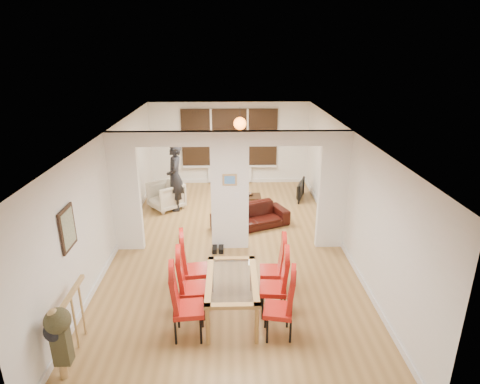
{
  "coord_description": "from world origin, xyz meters",
  "views": [
    {
      "loc": [
        0.01,
        -7.99,
        4.21
      ],
      "look_at": [
        0.23,
        0.6,
        1.07
      ],
      "focal_mm": 30.0,
      "sensor_mm": 36.0,
      "label": 1
    }
  ],
  "objects_px": {
    "dining_chair_la": "(188,304)",
    "person": "(175,177)",
    "dining_chair_rb": "(273,284)",
    "dining_chair_rc": "(272,267)",
    "dining_chair_lb": "(193,285)",
    "television": "(298,190)",
    "dining_chair_ra": "(278,306)",
    "coffee_table": "(243,200)",
    "dining_chair_lc": "(195,266)",
    "bottle": "(240,190)",
    "sofa": "(250,216)",
    "armchair": "(166,196)",
    "dining_table": "(232,297)",
    "bowl": "(249,194)"
  },
  "relations": [
    {
      "from": "dining_chair_lb",
      "to": "dining_chair_ra",
      "type": "distance_m",
      "value": 1.44
    },
    {
      "from": "dining_chair_la",
      "to": "dining_chair_rc",
      "type": "height_order",
      "value": "dining_chair_la"
    },
    {
      "from": "sofa",
      "to": "bottle",
      "type": "xyz_separation_m",
      "value": [
        -0.22,
        1.59,
        0.11
      ]
    },
    {
      "from": "sofa",
      "to": "armchair",
      "type": "bearing_deg",
      "value": 127.12
    },
    {
      "from": "dining_chair_ra",
      "to": "dining_chair_la",
      "type": "bearing_deg",
      "value": -170.13
    },
    {
      "from": "television",
      "to": "coffee_table",
      "type": "relative_size",
      "value": 0.91
    },
    {
      "from": "dining_chair_la",
      "to": "dining_chair_ra",
      "type": "distance_m",
      "value": 1.35
    },
    {
      "from": "dining_chair_la",
      "to": "person",
      "type": "bearing_deg",
      "value": 93.46
    },
    {
      "from": "dining_chair_lc",
      "to": "bottle",
      "type": "relative_size",
      "value": 3.85
    },
    {
      "from": "person",
      "to": "bottle",
      "type": "distance_m",
      "value": 1.86
    },
    {
      "from": "television",
      "to": "bottle",
      "type": "distance_m",
      "value": 1.75
    },
    {
      "from": "dining_chair_rb",
      "to": "dining_chair_rc",
      "type": "distance_m",
      "value": 0.57
    },
    {
      "from": "dining_chair_lb",
      "to": "armchair",
      "type": "relative_size",
      "value": 1.36
    },
    {
      "from": "dining_chair_ra",
      "to": "bottle",
      "type": "distance_m",
      "value": 5.58
    },
    {
      "from": "dining_chair_ra",
      "to": "bottle",
      "type": "relative_size",
      "value": 3.66
    },
    {
      "from": "bottle",
      "to": "bowl",
      "type": "height_order",
      "value": "bottle"
    },
    {
      "from": "dining_chair_ra",
      "to": "person",
      "type": "relative_size",
      "value": 0.58
    },
    {
      "from": "dining_chair_la",
      "to": "dining_chair_rb",
      "type": "distance_m",
      "value": 1.43
    },
    {
      "from": "dining_chair_ra",
      "to": "coffee_table",
      "type": "relative_size",
      "value": 1.04
    },
    {
      "from": "bowl",
      "to": "dining_table",
      "type": "bearing_deg",
      "value": -95.85
    },
    {
      "from": "dining_chair_lb",
      "to": "sofa",
      "type": "distance_m",
      "value": 3.59
    },
    {
      "from": "dining_chair_ra",
      "to": "television",
      "type": "distance_m",
      "value": 6.04
    },
    {
      "from": "television",
      "to": "dining_chair_la",
      "type": "bearing_deg",
      "value": 174.12
    },
    {
      "from": "dining_chair_lb",
      "to": "bowl",
      "type": "distance_m",
      "value": 5.13
    },
    {
      "from": "dining_chair_rc",
      "to": "television",
      "type": "distance_m",
      "value": 4.93
    },
    {
      "from": "dining_chair_lc",
      "to": "dining_chair_ra",
      "type": "bearing_deg",
      "value": -48.62
    },
    {
      "from": "dining_table",
      "to": "coffee_table",
      "type": "xyz_separation_m",
      "value": [
        0.34,
        5.0,
        -0.22
      ]
    },
    {
      "from": "dining_chair_la",
      "to": "dining_chair_rc",
      "type": "xyz_separation_m",
      "value": [
        1.37,
        1.11,
        -0.05
      ]
    },
    {
      "from": "dining_chair_rc",
      "to": "coffee_table",
      "type": "distance_m",
      "value": 4.42
    },
    {
      "from": "dining_chair_rb",
      "to": "television",
      "type": "height_order",
      "value": "dining_chair_rb"
    },
    {
      "from": "dining_table",
      "to": "bowl",
      "type": "distance_m",
      "value": 5.07
    },
    {
      "from": "dining_chair_lb",
      "to": "television",
      "type": "xyz_separation_m",
      "value": [
        2.6,
        5.33,
        -0.28
      ]
    },
    {
      "from": "dining_chair_rc",
      "to": "bowl",
      "type": "distance_m",
      "value": 4.44
    },
    {
      "from": "dining_chair_la",
      "to": "dining_chair_rb",
      "type": "xyz_separation_m",
      "value": [
        1.33,
        0.54,
        -0.03
      ]
    },
    {
      "from": "dining_chair_lb",
      "to": "dining_table",
      "type": "bearing_deg",
      "value": -9.37
    },
    {
      "from": "dining_chair_lc",
      "to": "bowl",
      "type": "bearing_deg",
      "value": 67.19
    },
    {
      "from": "dining_chair_lb",
      "to": "television",
      "type": "height_order",
      "value": "dining_chair_lb"
    },
    {
      "from": "dining_table",
      "to": "sofa",
      "type": "distance_m",
      "value": 3.49
    },
    {
      "from": "sofa",
      "to": "bowl",
      "type": "height_order",
      "value": "sofa"
    },
    {
      "from": "dining_chair_lc",
      "to": "television",
      "type": "bearing_deg",
      "value": 53.13
    },
    {
      "from": "dining_chair_la",
      "to": "dining_chair_lc",
      "type": "xyz_separation_m",
      "value": [
        0.01,
        1.12,
        -0.01
      ]
    },
    {
      "from": "dining_chair_la",
      "to": "bowl",
      "type": "relative_size",
      "value": 5.01
    },
    {
      "from": "dining_chair_la",
      "to": "dining_chair_lb",
      "type": "distance_m",
      "value": 0.55
    },
    {
      "from": "dining_chair_la",
      "to": "person",
      "type": "height_order",
      "value": "person"
    },
    {
      "from": "dining_chair_lb",
      "to": "sofa",
      "type": "height_order",
      "value": "dining_chair_lb"
    },
    {
      "from": "dining_table",
      "to": "television",
      "type": "distance_m",
      "value": 5.73
    },
    {
      "from": "dining_chair_rb",
      "to": "coffee_table",
      "type": "xyz_separation_m",
      "value": [
        -0.34,
        4.95,
        -0.42
      ]
    },
    {
      "from": "person",
      "to": "bowl",
      "type": "bearing_deg",
      "value": 93.78
    },
    {
      "from": "armchair",
      "to": "coffee_table",
      "type": "height_order",
      "value": "armchair"
    },
    {
      "from": "dining_chair_lb",
      "to": "sofa",
      "type": "xyz_separation_m",
      "value": [
        1.11,
        3.4,
        -0.28
      ]
    }
  ]
}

